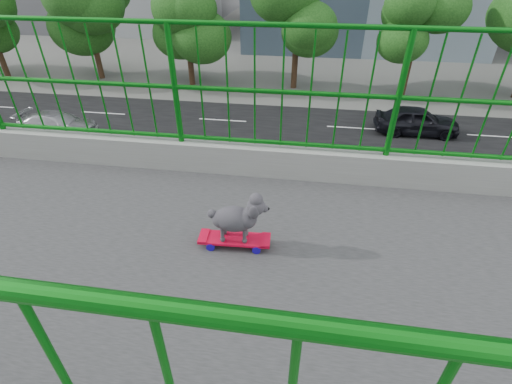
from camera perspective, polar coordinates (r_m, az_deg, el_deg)
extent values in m
cube|color=black|center=(18.01, -9.59, 3.82)|extent=(18.00, 90.00, 0.02)
cylinder|color=black|center=(37.92, -35.15, 16.60)|extent=(0.44, 0.44, 2.62)
cylinder|color=black|center=(33.84, -23.68, 18.63)|extent=(0.44, 0.44, 2.97)
ellipsoid|color=#153E10|center=(33.25, -25.17, 24.41)|extent=(4.80, 4.80, 4.08)
cylinder|color=black|center=(30.03, -10.25, 18.88)|extent=(0.44, 0.44, 2.73)
ellipsoid|color=#153E10|center=(29.40, -10.92, 24.80)|extent=(4.20, 4.20, 3.57)
cylinder|color=black|center=(28.97, 6.10, 18.80)|extent=(0.44, 0.44, 2.87)
ellipsoid|color=#153E10|center=(28.29, 6.55, 25.44)|extent=(4.60, 4.60, 3.91)
cylinder|color=black|center=(29.19, 22.56, 16.44)|extent=(0.44, 0.44, 2.66)
ellipsoid|color=#153E10|center=(28.55, 23.96, 22.17)|extent=(4.00, 4.00, 3.40)
cube|color=red|center=(2.79, -3.41, -7.40)|extent=(0.19, 0.55, 0.02)
cube|color=#99999E|center=(2.83, -6.93, -7.45)|extent=(0.10, 0.04, 0.02)
cylinder|color=#1808B1|center=(2.89, -6.64, -6.70)|extent=(0.03, 0.07, 0.06)
sphere|color=yellow|center=(2.89, -6.64, -6.70)|extent=(0.03, 0.03, 0.03)
cylinder|color=#1808B1|center=(2.79, -7.19, -8.57)|extent=(0.03, 0.07, 0.06)
sphere|color=yellow|center=(2.79, -7.19, -8.57)|extent=(0.03, 0.03, 0.03)
cube|color=#99999E|center=(2.79, 0.21, -7.95)|extent=(0.10, 0.04, 0.02)
cylinder|color=#1808B1|center=(2.85, 0.34, -7.18)|extent=(0.03, 0.07, 0.06)
sphere|color=yellow|center=(2.85, 0.34, -7.18)|extent=(0.03, 0.03, 0.03)
cylinder|color=#1808B1|center=(2.74, 0.07, -9.10)|extent=(0.03, 0.07, 0.06)
sphere|color=yellow|center=(2.74, 0.07, -9.10)|extent=(0.03, 0.03, 0.03)
ellipsoid|color=#29272C|center=(2.67, -3.54, -4.27)|extent=(0.20, 0.30, 0.20)
sphere|color=#29272C|center=(2.57, 0.01, -2.25)|extent=(0.13, 0.13, 0.13)
sphere|color=black|center=(2.58, 1.94, -2.67)|extent=(0.02, 0.02, 0.02)
sphere|color=#29272C|center=(2.67, -6.99, -3.40)|extent=(0.07, 0.07, 0.07)
cylinder|color=#29272C|center=(2.77, -1.61, -5.84)|extent=(0.03, 0.03, 0.12)
cylinder|color=#29272C|center=(2.70, -1.83, -6.98)|extent=(0.03, 0.03, 0.12)
cylinder|color=#29272C|center=(2.79, -5.03, -5.61)|extent=(0.03, 0.03, 0.12)
cylinder|color=#29272C|center=(2.72, -5.33, -6.74)|extent=(0.03, 0.03, 0.12)
imported|color=silver|center=(15.18, 32.27, -4.95)|extent=(1.44, 4.14, 1.36)
imported|color=#9E9EA3|center=(23.80, -28.78, 9.41)|extent=(1.82, 4.47, 1.30)
imported|color=black|center=(22.97, 24.06, 10.28)|extent=(1.86, 4.62, 1.57)
imported|color=silver|center=(13.73, -29.19, -7.62)|extent=(1.61, 4.62, 1.52)
imported|color=black|center=(13.79, -1.90, -2.06)|extent=(2.67, 5.78, 1.61)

